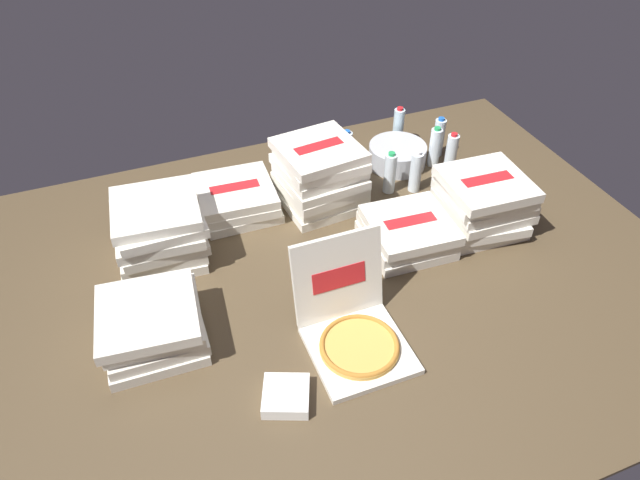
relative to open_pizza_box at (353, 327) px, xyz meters
The scene contains 17 objects.
ground_plane 0.39m from the open_pizza_box, 80.09° to the left, with size 3.20×2.40×0.02m, color #4C3D28.
open_pizza_box is the anchor object (origin of this frame).
pizza_stack_center_far 1.00m from the open_pizza_box, 127.67° to the left, with size 0.42×0.42×0.29m.
pizza_stack_left_far 1.02m from the open_pizza_box, 101.46° to the left, with size 0.40×0.40×0.15m.
pizza_stack_center_near 0.65m from the open_pizza_box, 42.90° to the left, with size 0.41×0.42×0.15m.
pizza_stack_right_mid 0.98m from the open_pizza_box, 26.85° to the left, with size 0.43×0.43×0.29m.
pizza_stack_left_mid 0.94m from the open_pizza_box, 76.63° to the left, with size 0.42×0.44×0.34m.
pizza_stack_right_far 0.79m from the open_pizza_box, 158.88° to the left, with size 0.42×0.43×0.19m.
ice_bucket 1.31m from the open_pizza_box, 55.14° to the left, with size 0.32×0.32×0.12m, color #B7BABF.
water_bottle_0 1.05m from the open_pizza_box, 55.52° to the left, with size 0.06×0.06×0.24m.
water_bottle_1 1.48m from the open_pizza_box, 46.94° to the left, with size 0.06×0.06×0.24m.
water_bottle_2 1.37m from the open_pizza_box, 46.80° to the left, with size 0.06×0.06×0.24m.
water_bottle_3 1.35m from the open_pizza_box, 42.63° to the left, with size 0.06×0.06×0.24m.
water_bottle_4 1.24m from the open_pizza_box, 67.84° to the left, with size 0.06×0.06×0.24m.
water_bottle_5 1.53m from the open_pizza_box, 56.19° to the left, with size 0.06×0.06×0.24m.
water_bottle_6 1.10m from the open_pizza_box, 48.71° to the left, with size 0.06×0.06×0.24m.
napkin_pile 0.38m from the open_pizza_box, 153.37° to the right, with size 0.17×0.17×0.05m, color white.
Camera 1 is at (-0.74, -1.74, 1.84)m, focal length 32.86 mm.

